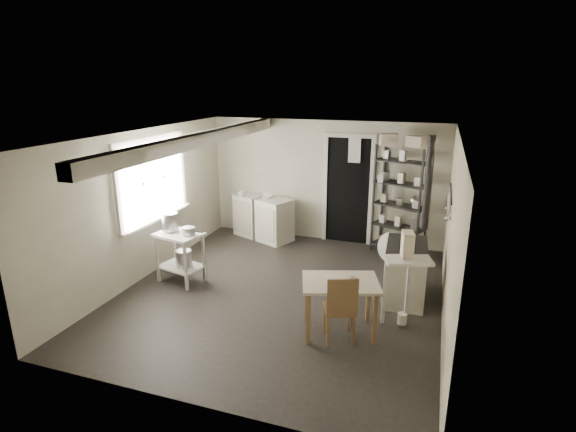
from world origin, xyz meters
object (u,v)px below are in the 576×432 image
(work_table, at_px, (340,304))
(chair, at_px, (340,303))
(stove, at_px, (405,269))
(base_cabinets, at_px, (263,215))
(prep_table, at_px, (180,257))
(flour_sack, at_px, (391,249))
(shelf_rack, at_px, (400,203))
(stockpot, at_px, (170,221))

(work_table, height_order, chair, chair)
(stove, xyz_separation_m, chair, (-0.65, -1.37, 0.05))
(base_cabinets, relative_size, stove, 1.27)
(prep_table, xyz_separation_m, flour_sack, (2.99, 1.81, -0.16))
(shelf_rack, distance_m, flour_sack, 0.84)
(work_table, bearing_deg, prep_table, 165.77)
(stockpot, xyz_separation_m, flour_sack, (3.16, 1.76, -0.70))
(flour_sack, bearing_deg, prep_table, -148.71)
(shelf_rack, xyz_separation_m, work_table, (-0.41, -2.92, -0.57))
(work_table, distance_m, flour_sack, 2.51)
(prep_table, height_order, chair, chair)
(prep_table, bearing_deg, stove, 9.37)
(stockpot, xyz_separation_m, work_table, (2.81, -0.72, -0.56))
(shelf_rack, relative_size, work_table, 2.14)
(prep_table, height_order, stockpot, stockpot)
(shelf_rack, bearing_deg, chair, -73.79)
(stockpot, xyz_separation_m, stove, (3.49, 0.49, -0.50))
(base_cabinets, relative_size, flour_sack, 2.36)
(base_cabinets, distance_m, stove, 3.34)
(base_cabinets, distance_m, chair, 3.81)
(shelf_rack, bearing_deg, stove, -57.73)
(prep_table, height_order, base_cabinets, base_cabinets)
(prep_table, distance_m, work_table, 2.72)
(base_cabinets, xyz_separation_m, chair, (2.21, -3.10, 0.02))
(prep_table, bearing_deg, base_cabinets, 78.59)
(stockpot, relative_size, shelf_rack, 0.14)
(chair, bearing_deg, prep_table, 140.99)
(stockpot, bearing_deg, prep_table, -17.05)
(chair, bearing_deg, base_cabinets, 103.53)
(chair, xyz_separation_m, flour_sack, (0.32, 2.63, -0.24))
(shelf_rack, height_order, flour_sack, shelf_rack)
(shelf_rack, bearing_deg, stockpot, -122.40)
(stove, relative_size, flour_sack, 1.87)
(base_cabinets, xyz_separation_m, stove, (2.86, -1.73, -0.02))
(shelf_rack, height_order, stove, shelf_rack)
(shelf_rack, relative_size, stove, 1.94)
(prep_table, distance_m, base_cabinets, 2.33)
(stockpot, relative_size, base_cabinets, 0.21)
(prep_table, relative_size, stove, 0.78)
(stockpot, bearing_deg, chair, -17.10)
(stockpot, bearing_deg, shelf_rack, 34.30)
(flour_sack, bearing_deg, base_cabinets, 169.54)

